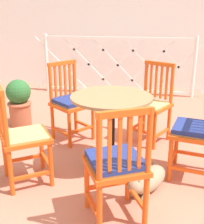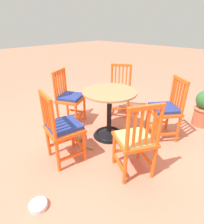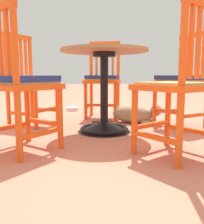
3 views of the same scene
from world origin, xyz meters
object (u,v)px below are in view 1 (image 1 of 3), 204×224
object	(u,v)px
orange_chair_near_fence	(71,103)
terracotta_planter	(19,101)
tabby_cat	(147,181)
orange_chair_facing_out	(151,105)
orange_chair_by_planter	(116,165)
orange_chair_at_corner	(197,132)
cafe_table	(111,140)
orange_chair_tucked_in	(22,137)

from	to	relation	value
orange_chair_near_fence	terracotta_planter	bearing A→B (deg)	158.18
tabby_cat	terracotta_planter	xyz separation A→B (m)	(-1.70, 1.28, 0.23)
orange_chair_facing_out	orange_chair_by_planter	world-z (taller)	same
orange_chair_by_planter	orange_chair_at_corner	bearing A→B (deg)	48.17
cafe_table	orange_chair_near_fence	distance (m)	0.83
orange_chair_by_planter	orange_chair_at_corner	world-z (taller)	same
orange_chair_at_corner	tabby_cat	size ratio (longest dim) A/B	1.26
orange_chair_facing_out	terracotta_planter	world-z (taller)	orange_chair_facing_out
orange_chair_at_corner	orange_chair_tucked_in	bearing A→B (deg)	-167.33
orange_chair_near_fence	tabby_cat	bearing A→B (deg)	-46.56
orange_chair_near_fence	orange_chair_by_planter	distance (m)	1.53
orange_chair_near_fence	orange_chair_at_corner	bearing A→B (deg)	-26.07
orange_chair_at_corner	terracotta_planter	size ratio (longest dim) A/B	1.47
orange_chair_tucked_in	terracotta_planter	distance (m)	1.44
orange_chair_near_fence	tabby_cat	size ratio (longest dim) A/B	1.26
orange_chair_at_corner	orange_chair_facing_out	bearing A→B (deg)	118.31
orange_chair_facing_out	terracotta_planter	distance (m)	1.72
orange_chair_tucked_in	terracotta_planter	size ratio (longest dim) A/B	1.47
terracotta_planter	cafe_table	bearing A→B (deg)	-34.38
orange_chair_at_corner	tabby_cat	distance (m)	0.63
cafe_table	orange_chair_by_planter	size ratio (longest dim) A/B	0.83
cafe_table	tabby_cat	distance (m)	0.55
orange_chair_facing_out	tabby_cat	bearing A→B (deg)	-90.21
orange_chair_near_fence	orange_chair_at_corner	distance (m)	1.48
cafe_table	orange_chair_near_fence	bearing A→B (deg)	132.56
orange_chair_near_fence	tabby_cat	world-z (taller)	orange_chair_near_fence
orange_chair_by_planter	terracotta_planter	distance (m)	2.24
orange_chair_tucked_in	orange_chair_by_planter	distance (m)	0.95
tabby_cat	orange_chair_tucked_in	bearing A→B (deg)	-178.77
orange_chair_near_fence	orange_chair_tucked_in	size ratio (longest dim) A/B	1.00
orange_chair_facing_out	orange_chair_by_planter	xyz separation A→B (m)	(-0.23, -1.48, 0.01)
cafe_table	orange_chair_tucked_in	world-z (taller)	orange_chair_tucked_in
orange_chair_tucked_in	orange_chair_at_corner	distance (m)	1.55
cafe_table	terracotta_planter	distance (m)	1.62
cafe_table	orange_chair_by_planter	distance (m)	0.80
cafe_table	orange_chair_by_planter	bearing A→B (deg)	-79.76
orange_chair_near_fence	terracotta_planter	xyz separation A→B (m)	(-0.79, 0.31, -0.12)
orange_chair_tucked_in	terracotta_planter	xyz separation A→B (m)	(-0.61, 1.31, -0.11)
orange_chair_near_fence	orange_chair_by_planter	xyz separation A→B (m)	(0.69, -1.37, 0.00)
tabby_cat	orange_chair_near_fence	bearing A→B (deg)	133.44
orange_chair_facing_out	orange_chair_by_planter	distance (m)	1.50
tabby_cat	orange_chair_by_planter	bearing A→B (deg)	-119.46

